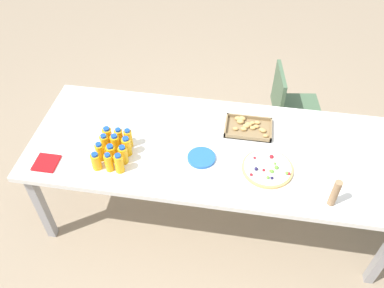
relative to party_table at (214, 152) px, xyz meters
The scene contains 20 objects.
ground_plane 0.70m from the party_table, ahead, with size 12.00×12.00×0.00m, color gray.
party_table is the anchor object (origin of this frame).
chair_far_right 1.02m from the party_table, 56.18° to the left, with size 0.45×0.45×0.83m.
juice_bottle_0 0.79m from the party_table, 156.64° to the right, with size 0.06×0.06×0.13m.
juice_bottle_1 0.72m from the party_table, 153.86° to the right, with size 0.05×0.05×0.14m.
juice_bottle_2 0.66m from the party_table, 151.28° to the right, with size 0.06×0.06×0.15m.
juice_bottle_3 0.76m from the party_table, 162.03° to the right, with size 0.06×0.06×0.14m.
juice_bottle_4 0.69m from the party_table, 159.93° to the right, with size 0.06×0.06×0.14m.
juice_bottle_5 0.62m from the party_table, 157.51° to the right, with size 0.06×0.06×0.14m.
juice_bottle_6 0.74m from the party_table, 167.80° to the right, with size 0.06×0.06×0.14m.
juice_bottle_7 0.67m from the party_table, 166.84° to the right, with size 0.06×0.06×0.15m.
juice_bottle_8 0.60m from the party_table, 164.14° to the right, with size 0.06×0.06×0.15m.
juice_bottle_9 0.73m from the party_table, behind, with size 0.06×0.06×0.14m.
juice_bottle_10 0.65m from the party_table, behind, with size 0.05×0.05×0.14m.
juice_bottle_11 0.59m from the party_table, behind, with size 0.06×0.06×0.15m.
fruit_pizza 0.40m from the party_table, 22.89° to the right, with size 0.33×0.33×0.05m.
snack_tray 0.31m from the party_table, 44.34° to the left, with size 0.33×0.22×0.04m.
plate_stack 0.16m from the party_table, 118.50° to the right, with size 0.18×0.18×0.02m.
napkin_stack 1.11m from the party_table, 162.74° to the right, with size 0.15×0.15×0.01m, color red.
cardboard_tube 0.84m from the party_table, 25.96° to the right, with size 0.04×0.04×0.20m, color #9E7A56.
Camera 1 is at (0.15, -1.88, 2.71)m, focal length 37.54 mm.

